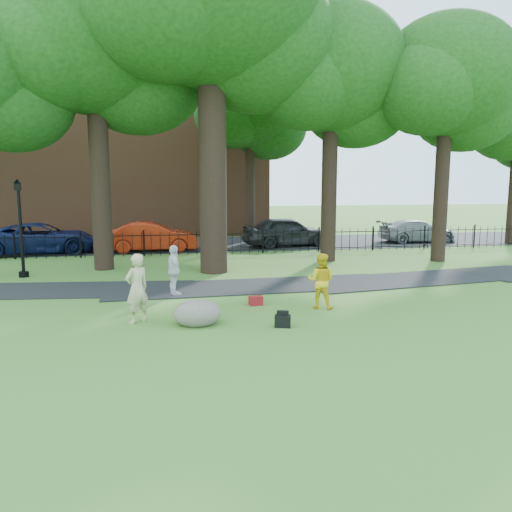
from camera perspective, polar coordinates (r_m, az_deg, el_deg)
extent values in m
plane|color=#466D26|center=(13.67, -2.06, -7.07)|extent=(120.00, 120.00, 0.00)
cube|color=black|center=(17.57, -0.62, -3.54)|extent=(36.07, 3.85, 0.03)
cube|color=black|center=(29.33, -6.46, 1.30)|extent=(80.00, 7.00, 0.02)
cube|color=black|center=(25.25, -5.91, 2.47)|extent=(44.00, 0.04, 0.04)
cube|color=black|center=(25.35, -5.88, 0.58)|extent=(44.00, 0.04, 0.04)
cube|color=brown|center=(37.18, -13.75, 11.91)|extent=(18.00, 8.00, 12.00)
cylinder|color=black|center=(20.18, -5.01, 12.99)|extent=(1.10, 1.10, 10.50)
ellipsoid|color=#14340E|center=(22.14, -0.12, 23.27)|extent=(6.72, 6.72, 5.71)
ellipsoid|color=#14340E|center=(20.18, -10.27, 26.38)|extent=(6.30, 6.30, 5.36)
ellipsoid|color=#14340E|center=(22.29, -26.20, 15.81)|extent=(4.80, 4.80, 4.08)
cylinder|color=black|center=(21.72, -17.47, 10.47)|extent=(0.80, 0.80, 9.10)
ellipsoid|color=#14340E|center=(22.43, -18.06, 22.83)|extent=(7.20, 7.20, 6.12)
ellipsoid|color=#14340E|center=(22.89, -13.32, 19.37)|extent=(5.76, 5.76, 4.90)
ellipsoid|color=#14340E|center=(21.78, -22.26, 20.95)|extent=(5.40, 5.40, 4.59)
cylinder|color=black|center=(23.23, 8.40, 9.75)|extent=(0.70, 0.70, 8.40)
ellipsoid|color=#14340E|center=(23.75, 8.65, 20.52)|extent=(6.60, 6.60, 5.61)
ellipsoid|color=#14340E|center=(24.79, 11.35, 17.12)|extent=(5.28, 5.28, 4.49)
ellipsoid|color=#14340E|center=(22.61, 5.81, 19.33)|extent=(4.95, 4.95, 4.21)
cylinder|color=black|center=(24.39, 20.51, 8.84)|extent=(0.64, 0.64, 8.05)
ellipsoid|color=#14340E|center=(24.82, 21.05, 18.70)|extent=(6.20, 6.20, 5.27)
ellipsoid|color=#14340E|center=(26.00, 22.73, 15.54)|extent=(4.96, 4.96, 4.22)
ellipsoid|color=#14340E|center=(23.56, 19.06, 17.66)|extent=(4.65, 4.65, 3.95)
imported|color=tan|center=(13.38, -13.45, -3.61)|extent=(0.80, 0.75, 1.83)
imported|color=gold|center=(14.63, 7.42, -2.83)|extent=(0.98, 0.91, 1.62)
imported|color=silver|center=(16.29, -9.35, -1.65)|extent=(0.67, 1.04, 1.65)
ellipsoid|color=#666255|center=(13.02, -6.74, -6.27)|extent=(1.33, 1.05, 0.73)
cylinder|color=black|center=(21.13, -25.27, 2.25)|extent=(0.12, 0.12, 3.32)
cylinder|color=black|center=(21.33, -25.00, -1.90)|extent=(0.37, 0.37, 0.21)
cube|color=black|center=(21.03, -25.58, 7.18)|extent=(0.26, 0.26, 0.31)
cone|color=black|center=(21.03, -25.62, 7.74)|extent=(0.33, 0.33, 0.17)
cube|color=black|center=(12.82, 3.07, -7.44)|extent=(0.46, 0.35, 0.30)
cube|color=maroon|center=(14.98, -0.02, -5.13)|extent=(0.43, 0.30, 0.27)
imported|color=#A4200C|center=(26.71, -11.77, 2.15)|extent=(4.75, 1.67, 1.56)
imported|color=#0C133E|center=(27.66, -23.29, 1.86)|extent=(5.92, 3.26, 1.57)
imported|color=black|center=(28.39, 3.54, 2.82)|extent=(5.20, 2.67, 1.69)
imported|color=gray|center=(31.81, 17.90, 2.73)|extent=(4.66, 1.92, 1.35)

